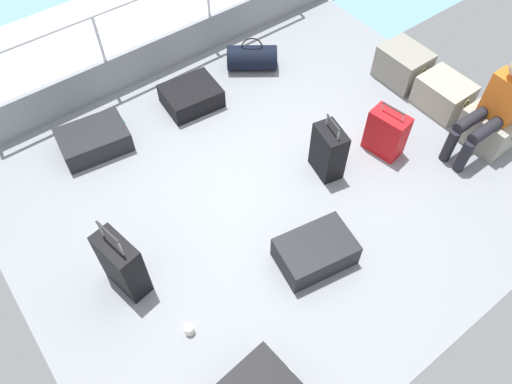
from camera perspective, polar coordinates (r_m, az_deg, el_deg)
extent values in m
cube|color=gray|center=(5.02, 2.28, 1.34)|extent=(4.40, 5.20, 0.06)
cube|color=gray|center=(6.17, -10.78, 15.56)|extent=(0.06, 5.20, 0.45)
cylinder|color=silver|center=(5.81, -17.23, 14.78)|extent=(0.04, 0.04, 1.00)
cylinder|color=silver|center=(6.28, -5.45, 20.08)|extent=(0.04, 0.04, 1.00)
cube|color=white|center=(7.58, -15.83, 17.10)|extent=(2.40, 7.28, 0.01)
cube|color=gray|center=(6.17, 16.69, 13.92)|extent=(0.54, 0.44, 0.41)
torus|color=tan|center=(6.25, 14.97, 15.90)|extent=(0.02, 0.12, 0.12)
torus|color=tan|center=(6.01, 18.82, 13.04)|extent=(0.02, 0.12, 0.12)
cube|color=#9E9989|center=(5.97, 20.94, 10.54)|extent=(0.55, 0.44, 0.36)
torus|color=tan|center=(6.03, 19.11, 12.60)|extent=(0.02, 0.12, 0.12)
torus|color=tan|center=(5.83, 23.22, 9.40)|extent=(0.02, 0.12, 0.12)
cube|color=gray|center=(5.75, 25.60, 6.82)|extent=(0.51, 0.48, 0.40)
torus|color=tan|center=(5.77, 23.86, 8.98)|extent=(0.02, 0.12, 0.12)
cube|color=orange|center=(5.44, 26.92, 9.75)|extent=(0.34, 0.20, 0.48)
cylinder|color=black|center=(5.32, 25.09, 6.46)|extent=(0.12, 0.40, 0.12)
cylinder|color=black|center=(5.34, 23.00, 3.86)|extent=(0.11, 0.11, 0.40)
cylinder|color=black|center=(5.37, 23.64, 7.64)|extent=(0.12, 0.40, 0.12)
cylinder|color=black|center=(5.39, 21.57, 5.05)|extent=(0.11, 0.11, 0.40)
cube|color=black|center=(4.24, -15.27, -8.13)|extent=(0.44, 0.27, 0.62)
cylinder|color=#A5A8AD|center=(3.97, -17.62, -4.14)|extent=(0.02, 0.02, 0.20)
cylinder|color=#A5A8AD|center=(3.83, -15.45, -6.31)|extent=(0.02, 0.02, 0.20)
cylinder|color=#2D2D2D|center=(3.82, -16.89, -4.43)|extent=(0.27, 0.07, 0.02)
cube|color=green|center=(4.13, -14.58, -6.23)|extent=(0.05, 0.01, 0.08)
cube|color=white|center=(3.89, 4.05, -20.12)|extent=(0.05, 0.01, 0.08)
cube|color=red|center=(5.23, 14.90, 6.64)|extent=(0.42, 0.29, 0.50)
cylinder|color=#A5A8AD|center=(5.07, 14.51, 9.62)|extent=(0.02, 0.02, 0.09)
cylinder|color=#A5A8AD|center=(5.00, 16.70, 8.26)|extent=(0.02, 0.02, 0.09)
cylinder|color=#2D2D2D|center=(5.00, 15.72, 9.32)|extent=(0.25, 0.06, 0.02)
cube|color=green|center=(5.26, 15.79, 7.92)|extent=(0.05, 0.01, 0.08)
cube|color=black|center=(4.40, 6.90, -6.87)|extent=(0.56, 0.73, 0.26)
cube|color=silver|center=(4.50, 10.59, -5.02)|extent=(0.05, 0.01, 0.08)
cube|color=black|center=(5.71, -7.52, 10.99)|extent=(0.55, 0.65, 0.23)
cube|color=white|center=(5.77, -4.79, 12.45)|extent=(0.05, 0.01, 0.08)
cube|color=black|center=(4.90, 8.40, 4.69)|extent=(0.39, 0.29, 0.56)
cylinder|color=#A5A8AD|center=(4.72, 8.25, 8.30)|extent=(0.02, 0.02, 0.12)
cylinder|color=#A5A8AD|center=(4.60, 9.55, 6.61)|extent=(0.02, 0.02, 0.12)
cylinder|color=#2D2D2D|center=(4.61, 8.99, 8.00)|extent=(0.23, 0.07, 0.02)
cube|color=silver|center=(4.92, 9.61, 5.47)|extent=(0.05, 0.02, 0.08)
cube|color=black|center=(5.45, -18.30, 5.77)|extent=(0.58, 0.76, 0.24)
cube|color=green|center=(5.42, -15.04, 7.76)|extent=(0.05, 0.01, 0.08)
cylinder|color=black|center=(6.13, -0.47, 15.31)|extent=(0.59, 0.65, 0.30)
torus|color=black|center=(6.03, -0.48, 16.49)|extent=(0.16, 0.21, 0.25)
cylinder|color=white|center=(4.18, -7.77, -15.55)|extent=(0.08, 0.08, 0.10)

